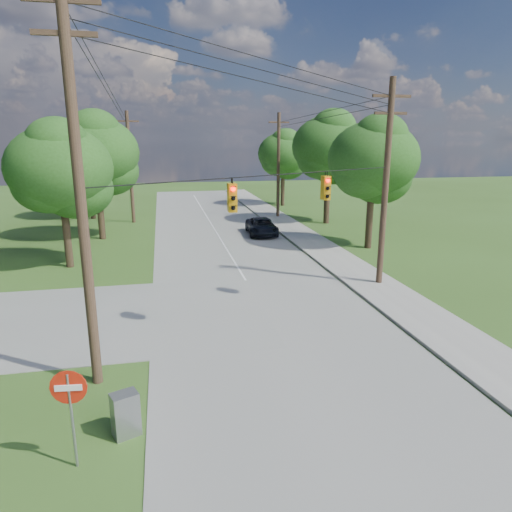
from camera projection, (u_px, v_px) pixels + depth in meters
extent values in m
plane|color=#34551C|center=(241.00, 373.00, 15.19)|extent=(140.00, 140.00, 0.00)
cube|color=gray|center=(266.00, 314.00, 20.32)|extent=(10.00, 100.00, 0.03)
cube|color=#A8A59D|center=(404.00, 302.00, 21.61)|extent=(2.60, 100.00, 0.12)
cylinder|color=#4F3928|center=(80.00, 195.00, 13.18)|extent=(0.32, 0.32, 12.00)
cube|color=#4F3928|center=(61.00, 0.00, 11.90)|extent=(2.00, 0.12, 0.14)
cube|color=#4F3928|center=(65.00, 33.00, 12.10)|extent=(1.70, 0.12, 0.14)
cylinder|color=#4F3928|center=(385.00, 186.00, 23.20)|extent=(0.32, 0.32, 10.50)
cube|color=#4F3928|center=(392.00, 96.00, 22.12)|extent=(2.00, 0.12, 0.14)
cube|color=#4F3928|center=(391.00, 113.00, 22.32)|extent=(1.70, 0.12, 0.14)
cylinder|color=#4F3928|center=(278.00, 166.00, 44.14)|extent=(0.32, 0.32, 10.00)
cube|color=#4F3928|center=(279.00, 122.00, 43.11)|extent=(2.00, 0.12, 0.14)
cylinder|color=#4F3928|center=(130.00, 168.00, 41.42)|extent=(0.32, 0.32, 10.00)
cube|color=#4F3928|center=(127.00, 121.00, 40.40)|extent=(2.00, 0.12, 0.14)
cylinder|color=black|center=(276.00, 62.00, 17.01)|extent=(13.52, 7.63, 1.53)
cylinder|color=black|center=(276.00, 74.00, 17.11)|extent=(13.52, 7.63, 1.53)
cylinder|color=black|center=(276.00, 85.00, 17.21)|extent=(13.52, 7.63, 1.53)
cylinder|color=black|center=(317.00, 113.00, 32.62)|extent=(0.03, 22.00, 0.53)
cylinder|color=black|center=(112.00, 94.00, 26.15)|extent=(0.43, 29.60, 2.03)
cylinder|color=black|center=(317.00, 119.00, 32.72)|extent=(0.03, 22.00, 0.53)
cylinder|color=black|center=(113.00, 101.00, 26.25)|extent=(0.43, 29.60, 2.03)
cylinder|color=black|center=(275.00, 175.00, 18.05)|extent=(13.52, 7.63, 0.04)
cube|color=orange|center=(233.00, 198.00, 16.74)|extent=(0.32, 0.22, 1.05)
sphere|color=#FF0C05|center=(233.00, 189.00, 16.52)|extent=(0.17, 0.17, 0.17)
cube|color=orange|center=(232.00, 197.00, 16.96)|extent=(0.32, 0.22, 1.05)
sphere|color=#FF0C05|center=(231.00, 187.00, 17.01)|extent=(0.17, 0.17, 0.17)
cube|color=orange|center=(327.00, 188.00, 20.08)|extent=(0.32, 0.22, 1.05)
sphere|color=#FF0C05|center=(328.00, 180.00, 19.86)|extent=(0.17, 0.17, 0.17)
cube|color=orange|center=(325.00, 188.00, 20.31)|extent=(0.32, 0.22, 1.05)
sphere|color=#FF0C05|center=(324.00, 179.00, 20.35)|extent=(0.17, 0.17, 0.17)
cylinder|color=#453122|center=(68.00, 242.00, 27.46)|extent=(0.45, 0.45, 3.15)
ellipsoid|color=#234F17|center=(60.00, 168.00, 26.38)|extent=(6.00, 6.00, 4.92)
cylinder|color=#453122|center=(101.00, 217.00, 35.20)|extent=(0.50, 0.50, 3.50)
ellipsoid|color=#234F17|center=(95.00, 152.00, 34.00)|extent=(6.40, 6.40, 5.25)
cylinder|color=#453122|center=(92.00, 202.00, 44.32)|extent=(0.48, 0.47, 3.32)
ellipsoid|color=#234F17|center=(88.00, 153.00, 43.17)|extent=(6.00, 6.00, 4.92)
cylinder|color=#453122|center=(369.00, 225.00, 32.29)|extent=(0.48, 0.48, 3.32)
ellipsoid|color=#234F17|center=(373.00, 159.00, 31.14)|extent=(6.20, 6.20, 5.08)
cylinder|color=#453122|center=(327.00, 203.00, 41.83)|extent=(0.52, 0.52, 3.67)
ellipsoid|color=#234F17|center=(329.00, 146.00, 40.56)|extent=(6.60, 6.60, 5.41)
cylinder|color=#453122|center=(283.00, 192.00, 53.08)|extent=(0.45, 0.45, 3.15)
ellipsoid|color=#234F17|center=(283.00, 154.00, 52.00)|extent=(5.80, 5.80, 4.76)
imported|color=black|center=(262.00, 226.00, 36.94)|extent=(2.49, 4.92, 1.33)
cube|color=gray|center=(126.00, 414.00, 11.90)|extent=(0.80, 0.70, 1.21)
cylinder|color=gray|center=(72.00, 421.00, 10.59)|extent=(0.07, 0.07, 2.43)
cylinder|color=red|center=(68.00, 387.00, 10.37)|extent=(0.84, 0.12, 0.84)
cube|color=white|center=(68.00, 388.00, 10.34)|extent=(0.61, 0.10, 0.14)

